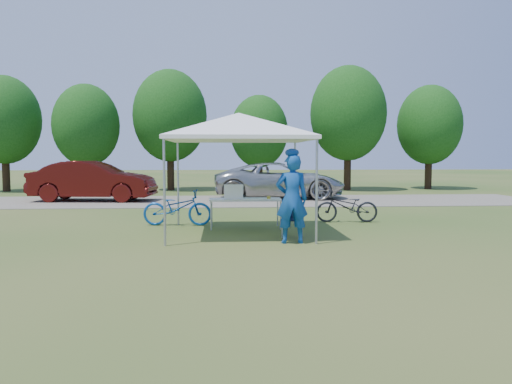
# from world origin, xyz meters

# --- Properties ---
(ground) EXTENTS (100.00, 100.00, 0.00)m
(ground) POSITION_xyz_m (0.00, 0.00, 0.00)
(ground) COLOR #2D5119
(ground) RESTS_ON ground
(gravel_strip) EXTENTS (24.00, 5.00, 0.02)m
(gravel_strip) POSITION_xyz_m (0.00, 8.00, 0.01)
(gravel_strip) COLOR gray
(gravel_strip) RESTS_ON ground
(canopy) EXTENTS (4.53, 4.53, 3.00)m
(canopy) POSITION_xyz_m (0.00, 0.00, 2.65)
(canopy) COLOR #A5A5AA
(canopy) RESTS_ON ground
(treeline) EXTENTS (24.89, 4.28, 6.30)m
(treeline) POSITION_xyz_m (-0.29, 14.05, 3.53)
(treeline) COLOR #382314
(treeline) RESTS_ON ground
(folding_table) EXTENTS (1.75, 0.73, 0.72)m
(folding_table) POSITION_xyz_m (0.19, 0.82, 0.68)
(folding_table) COLOR white
(folding_table) RESTS_ON ground
(folding_chair) EXTENTS (0.54, 0.56, 0.82)m
(folding_chair) POSITION_xyz_m (1.14, -0.53, 0.48)
(folding_chair) COLOR black
(folding_chair) RESTS_ON ground
(cooler) EXTENTS (0.47, 0.32, 0.34)m
(cooler) POSITION_xyz_m (-0.10, 0.82, 0.89)
(cooler) COLOR white
(cooler) RESTS_ON folding_table
(ice_cream_cup) EXTENTS (0.09, 0.09, 0.07)m
(ice_cream_cup) POSITION_xyz_m (0.76, 0.77, 0.75)
(ice_cream_cup) COLOR gold
(ice_cream_cup) RESTS_ON folding_table
(cyclist) EXTENTS (0.67, 0.45, 1.80)m
(cyclist) POSITION_xyz_m (1.02, -1.35, 0.90)
(cyclist) COLOR #134B9E
(cyclist) RESTS_ON ground
(bike_blue) EXTENTS (1.79, 0.77, 0.91)m
(bike_blue) POSITION_xyz_m (-1.51, 1.36, 0.46)
(bike_blue) COLOR #114B9C
(bike_blue) RESTS_ON ground
(bike_dark) EXTENTS (1.66, 0.67, 0.85)m
(bike_dark) POSITION_xyz_m (2.92, 1.67, 0.43)
(bike_dark) COLOR black
(bike_dark) RESTS_ON ground
(minivan) EXTENTS (5.38, 2.65, 1.47)m
(minivan) POSITION_xyz_m (1.95, 8.98, 0.76)
(minivan) COLOR #B9B9B4
(minivan) RESTS_ON gravel_strip
(sedan) EXTENTS (4.82, 2.08, 1.54)m
(sedan) POSITION_xyz_m (-5.35, 8.30, 0.79)
(sedan) COLOR #490F0C
(sedan) RESTS_ON gravel_strip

